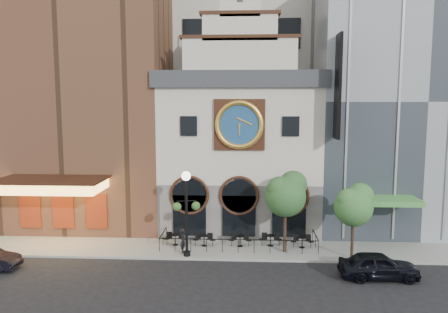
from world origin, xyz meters
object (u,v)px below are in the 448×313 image
bistro_1 (204,240)px  bistro_3 (271,239)px  tree_right (354,204)px  tree_left (286,193)px  car_right (379,266)px  lamppost (186,204)px  bistro_2 (240,240)px  pedestrian (183,241)px  bistro_0 (175,239)px  bistro_4 (302,241)px

bistro_1 → bistro_3: same height
tree_right → tree_left: bearing=164.7°
car_right → bistro_1: bearing=64.7°
car_right → lamppost: 12.17m
bistro_1 → bistro_3: 4.64m
tree_left → bistro_1: bearing=171.6°
bistro_2 → pedestrian: bearing=-159.4°
bistro_2 → car_right: size_ratio=0.35×
bistro_1 → bistro_0: bearing=177.1°
bistro_2 → tree_left: 4.75m
bistro_0 → bistro_1: same height
tree_left → bistro_4: bearing=33.6°
bistro_3 → car_right: (5.94, -5.03, 0.16)m
bistro_3 → tree_left: tree_left is taller
bistro_1 → car_right: (10.57, -4.76, 0.16)m
bistro_4 → lamppost: bearing=-165.5°
bistro_1 → bistro_2: 2.51m
bistro_2 → car_right: bearing=-30.8°
bistro_1 → tree_right: tree_right is taller
bistro_0 → lamppost: lamppost is taller
pedestrian → tree_left: 7.56m
bistro_3 → lamppost: (-5.57, -2.27, 3.00)m
car_right → tree_left: tree_left is taller
bistro_3 → bistro_4: (2.15, -0.27, 0.00)m
bistro_3 → car_right: car_right is taller
bistro_2 → bistro_3: bearing=5.8°
bistro_4 → pedestrian: bearing=-170.4°
bistro_4 → bistro_0: bearing=179.3°
bistro_1 → car_right: 11.60m
bistro_4 → lamppost: 8.52m
pedestrian → tree_right: 11.36m
bistro_4 → tree_left: bearing=-146.4°
bistro_1 → tree_right: 10.41m
lamppost → tree_left: lamppost is taller
bistro_0 → car_right: size_ratio=0.35×
bistro_3 → bistro_1: bearing=-176.7°
car_right → lamppost: size_ratio=0.81×
car_right → bistro_0: bearing=67.9°
pedestrian → tree_right: tree_right is taller
bistro_0 → bistro_2: bearing=-0.7°
bistro_2 → tree_left: size_ratio=0.29×
bistro_1 → bistro_4: same height
bistro_0 → lamppost: (1.11, -2.10, 3.00)m
bistro_1 → lamppost: 3.72m
bistro_3 → car_right: bearing=-40.3°
car_right → bistro_3: bearing=48.7°
bistro_0 → bistro_3: (6.67, 0.16, 0.00)m
bistro_4 → car_right: bearing=-51.5°
bistro_3 → tree_left: bearing=-49.7°
bistro_1 → car_right: car_right is taller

